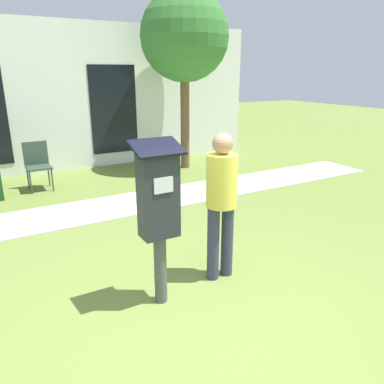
% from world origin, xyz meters
% --- Properties ---
extents(ground_plane, '(40.00, 40.00, 0.00)m').
position_xyz_m(ground_plane, '(0.00, 0.00, 0.00)').
color(ground_plane, olive).
extents(sidewalk, '(12.00, 1.10, 0.02)m').
position_xyz_m(sidewalk, '(0.00, 3.35, 0.01)').
color(sidewalk, beige).
rests_on(sidewalk, ground).
extents(building_facade, '(10.00, 0.26, 3.20)m').
position_xyz_m(building_facade, '(0.00, 6.36, 1.60)').
color(building_facade, white).
rests_on(building_facade, ground).
extents(parking_meter, '(0.44, 0.31, 1.59)m').
position_xyz_m(parking_meter, '(-0.10, 0.55, 1.02)').
color(parking_meter, '#4C4C4C').
rests_on(parking_meter, ground).
extents(person_standing, '(0.32, 0.32, 1.58)m').
position_xyz_m(person_standing, '(0.66, 0.66, 0.93)').
color(person_standing, '#333851').
rests_on(person_standing, ground).
extents(outdoor_chair_middle, '(0.44, 0.44, 0.90)m').
position_xyz_m(outdoor_chair_middle, '(-0.54, 5.06, 0.53)').
color(outdoor_chair_middle, '#334738').
rests_on(outdoor_chair_middle, ground).
extents(tree, '(1.90, 1.90, 3.82)m').
position_xyz_m(tree, '(2.69, 5.15, 2.84)').
color(tree, brown).
rests_on(tree, ground).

